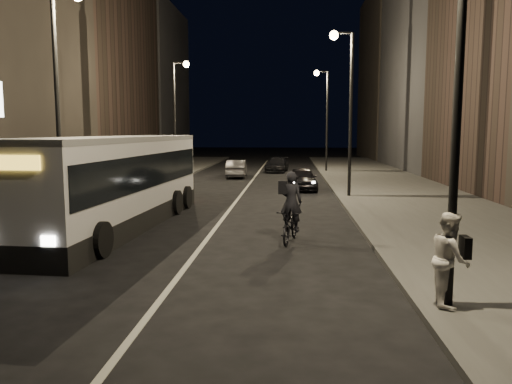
% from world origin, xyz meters
% --- Properties ---
extents(ground, '(180.00, 180.00, 0.00)m').
position_xyz_m(ground, '(0.00, 0.00, 0.00)').
color(ground, black).
rests_on(ground, ground).
extents(sidewalk_right, '(7.00, 70.00, 0.16)m').
position_xyz_m(sidewalk_right, '(8.50, 14.00, 0.08)').
color(sidewalk_right, '#393936').
rests_on(sidewalk_right, ground).
extents(sidewalk_left, '(7.00, 70.00, 0.16)m').
position_xyz_m(sidewalk_left, '(-8.50, 14.00, 0.08)').
color(sidewalk_left, '#393936').
rests_on(sidewalk_left, ground).
extents(building_row_right, '(8.00, 61.00, 21.00)m').
position_xyz_m(building_row_right, '(16.00, 27.50, 10.50)').
color(building_row_right, black).
rests_on(building_row_right, ground).
extents(building_row_left, '(8.00, 61.00, 22.00)m').
position_xyz_m(building_row_left, '(-16.00, 28.50, 11.00)').
color(building_row_left, black).
rests_on(building_row_left, ground).
extents(streetlight_right_near, '(1.20, 0.44, 8.12)m').
position_xyz_m(streetlight_right_near, '(5.33, -4.00, 5.36)').
color(streetlight_right_near, black).
rests_on(streetlight_right_near, sidewalk_right).
extents(streetlight_right_mid, '(1.20, 0.44, 8.12)m').
position_xyz_m(streetlight_right_mid, '(5.33, 12.00, 5.36)').
color(streetlight_right_mid, black).
rests_on(streetlight_right_mid, sidewalk_right).
extents(streetlight_right_far, '(1.20, 0.44, 8.12)m').
position_xyz_m(streetlight_right_far, '(5.33, 28.00, 5.36)').
color(streetlight_right_far, black).
rests_on(streetlight_right_far, sidewalk_right).
extents(streetlight_left_near, '(1.20, 0.44, 8.12)m').
position_xyz_m(streetlight_left_near, '(-5.33, 4.00, 5.36)').
color(streetlight_left_near, black).
rests_on(streetlight_left_near, sidewalk_left).
extents(streetlight_left_far, '(1.20, 0.44, 8.12)m').
position_xyz_m(streetlight_left_far, '(-5.33, 22.00, 5.36)').
color(streetlight_left_far, black).
rests_on(streetlight_left_far, sidewalk_left).
extents(city_bus, '(3.34, 12.06, 3.22)m').
position_xyz_m(city_bus, '(-3.49, 3.83, 1.75)').
color(city_bus, silver).
rests_on(city_bus, ground).
extents(cyclist_on_bicycle, '(1.03, 2.01, 2.21)m').
position_xyz_m(cyclist_on_bicycle, '(2.65, 1.78, 0.74)').
color(cyclist_on_bicycle, black).
rests_on(cyclist_on_bicycle, ground).
extents(pedestrian_woman, '(0.80, 0.96, 1.77)m').
position_xyz_m(pedestrian_woman, '(5.60, -3.99, 1.05)').
color(pedestrian_woman, silver).
rests_on(pedestrian_woman, sidewalk_right).
extents(car_near, '(1.77, 3.92, 1.31)m').
position_xyz_m(car_near, '(3.34, 15.63, 0.65)').
color(car_near, black).
rests_on(car_near, ground).
extents(car_mid, '(1.53, 3.96, 1.29)m').
position_xyz_m(car_mid, '(-1.32, 23.27, 0.64)').
color(car_mid, '#39393C').
rests_on(car_mid, ground).
extents(car_far, '(2.05, 4.28, 1.20)m').
position_xyz_m(car_far, '(1.53, 28.41, 0.60)').
color(car_far, black).
rests_on(car_far, ground).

